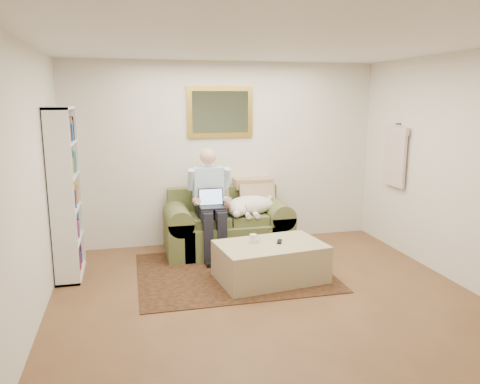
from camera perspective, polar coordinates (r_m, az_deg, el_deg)
name	(u,v)px	position (r m, az deg, el deg)	size (l,w,h in m)	color
room_shell	(269,179)	(4.72, 3.51, 1.65)	(4.51, 5.00, 2.61)	brown
rug	(233,272)	(5.81, -0.82, -9.69)	(2.29, 1.84, 0.01)	black
sofa	(227,230)	(6.51, -1.55, -4.65)	(1.71, 0.87, 1.02)	#5F6A38
seated_man	(211,204)	(6.21, -3.58, -1.44)	(0.56, 0.80, 1.43)	#8CB8D8
laptop	(212,202)	(6.14, -3.47, -1.25)	(0.33, 0.26, 0.24)	black
sleeping_dog	(250,205)	(6.41, 1.27, -1.61)	(0.70, 0.44, 0.26)	white
ottoman	(270,262)	(5.53, 3.71, -8.47)	(1.21, 0.77, 0.44)	tan
coffee_mug	(253,238)	(5.47, 1.62, -5.69)	(0.08, 0.08, 0.10)	white
tv_remote	(279,242)	(5.51, 4.83, -6.04)	(0.05, 0.15, 0.02)	black
bookshelf	(65,193)	(5.84, -20.52, -0.15)	(0.28, 0.80, 2.00)	white
wall_mirror	(220,112)	(6.69, -2.42, 9.73)	(0.94, 0.04, 0.72)	gold
hanging_shirt	(395,153)	(6.75, 18.39, 4.49)	(0.06, 0.52, 0.90)	beige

